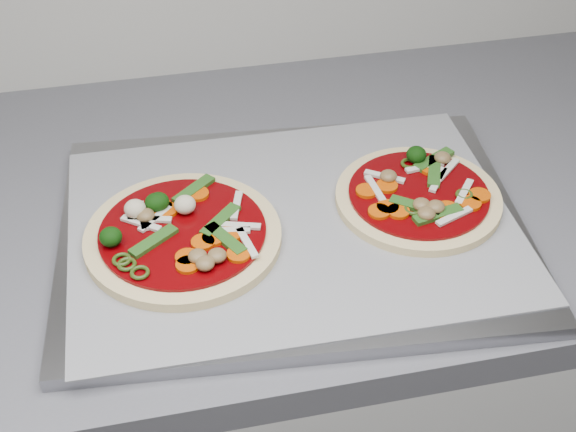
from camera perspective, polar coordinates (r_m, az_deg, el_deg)
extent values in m
cube|color=silver|center=(1.31, -1.22, -14.58)|extent=(3.60, 0.60, 0.86)
cube|color=slate|center=(0.98, -1.58, 0.88)|extent=(3.60, 0.60, 0.04)
cube|color=gray|center=(0.90, 0.30, -0.93)|extent=(0.54, 0.42, 0.02)
cube|color=gray|center=(0.89, 0.31, -0.48)|extent=(0.50, 0.36, 0.00)
cylinder|color=beige|center=(0.87, -7.47, -1.48)|extent=(0.28, 0.28, 0.01)
cylinder|color=#690001|center=(0.87, -7.51, -1.09)|extent=(0.24, 0.24, 0.00)
cube|color=#275C19|center=(0.85, -9.54, -1.77)|extent=(0.06, 0.05, 0.00)
torus|color=#2D4312|center=(0.82, -10.49, -3.98)|extent=(0.03, 0.03, 0.00)
torus|color=#2D4312|center=(0.84, -11.75, -3.06)|extent=(0.03, 0.03, 0.00)
cylinder|color=#E45F04|center=(0.82, -7.14, -3.47)|extent=(0.03, 0.03, 0.00)
cube|color=#275C19|center=(0.87, -4.82, -0.31)|extent=(0.05, 0.05, 0.00)
ellipsoid|color=brown|center=(0.82, -6.45, -2.86)|extent=(0.03, 0.03, 0.01)
ellipsoid|color=#0F3906|center=(0.89, -9.40, 0.96)|extent=(0.03, 0.03, 0.02)
ellipsoid|color=beige|center=(0.88, -7.34, 0.81)|extent=(0.03, 0.03, 0.02)
cylinder|color=#E45F04|center=(0.83, -3.54, -2.73)|extent=(0.03, 0.03, 0.00)
ellipsoid|color=#0F3906|center=(0.85, -12.49, -1.45)|extent=(0.03, 0.03, 0.02)
cube|color=#275C19|center=(0.91, -6.71, 1.88)|extent=(0.05, 0.05, 0.00)
cylinder|color=#E45F04|center=(0.91, -6.43, 1.57)|extent=(0.04, 0.04, 0.00)
cylinder|color=#E45F04|center=(0.85, -4.02, -1.24)|extent=(0.03, 0.03, 0.00)
cube|color=silver|center=(0.86, -4.31, -1.04)|extent=(0.05, 0.02, 0.00)
cube|color=silver|center=(0.88, -9.44, -0.19)|extent=(0.04, 0.04, 0.00)
ellipsoid|color=#0F3906|center=(0.89, -9.20, 1.02)|extent=(0.03, 0.03, 0.02)
cylinder|color=#E45F04|center=(0.84, -6.08, -1.87)|extent=(0.03, 0.03, 0.00)
cylinder|color=#E45F04|center=(0.89, -9.72, 0.27)|extent=(0.03, 0.03, 0.00)
cylinder|color=#E45F04|center=(0.90, -9.01, 0.65)|extent=(0.03, 0.03, 0.00)
ellipsoid|color=brown|center=(0.88, -10.10, 0.06)|extent=(0.03, 0.03, 0.01)
cube|color=silver|center=(0.89, -10.30, 0.01)|extent=(0.01, 0.05, 0.00)
ellipsoid|color=brown|center=(0.81, -5.92, -3.37)|extent=(0.02, 0.02, 0.01)
cube|color=silver|center=(0.84, -2.93, -1.92)|extent=(0.02, 0.05, 0.00)
cylinder|color=#E45F04|center=(0.85, -5.31, -1.56)|extent=(0.03, 0.03, 0.00)
cube|color=silver|center=(0.88, -9.81, -0.21)|extent=(0.05, 0.02, 0.00)
torus|color=#2D4312|center=(0.83, -11.39, -3.39)|extent=(0.02, 0.02, 0.00)
cube|color=#275C19|center=(0.85, -4.46, -1.65)|extent=(0.04, 0.06, 0.00)
ellipsoid|color=beige|center=(0.88, -10.82, 0.51)|extent=(0.02, 0.02, 0.02)
cylinder|color=#E45F04|center=(0.83, -7.19, -2.93)|extent=(0.03, 0.03, 0.00)
cylinder|color=#E45F04|center=(0.89, -8.62, 0.42)|extent=(0.03, 0.03, 0.00)
cube|color=silver|center=(0.88, -10.41, -0.52)|extent=(0.04, 0.04, 0.00)
ellipsoid|color=brown|center=(0.82, -5.07, -2.81)|extent=(0.03, 0.03, 0.01)
cube|color=silver|center=(0.86, -3.55, -0.69)|extent=(0.05, 0.02, 0.00)
cube|color=silver|center=(0.89, -3.68, 0.76)|extent=(0.02, 0.05, 0.00)
cylinder|color=beige|center=(0.93, 9.24, 1.26)|extent=(0.23, 0.23, 0.01)
cylinder|color=#690001|center=(0.92, 9.28, 1.59)|extent=(0.20, 0.20, 0.00)
cylinder|color=#E45F04|center=(0.96, 10.10, 3.34)|extent=(0.04, 0.04, 0.00)
cube|color=silver|center=(0.89, 11.73, -0.03)|extent=(0.05, 0.03, 0.00)
cube|color=silver|center=(0.94, 10.64, 2.56)|extent=(0.04, 0.04, 0.00)
cylinder|color=#E45F04|center=(0.90, 10.60, 0.29)|extent=(0.03, 0.03, 0.00)
cube|color=#275C19|center=(0.97, 10.35, 3.97)|extent=(0.06, 0.04, 0.00)
cube|color=#275C19|center=(0.90, 9.04, 0.70)|extent=(0.05, 0.05, 0.00)
ellipsoid|color=#0F3906|center=(0.96, 9.11, 4.34)|extent=(0.03, 0.03, 0.02)
cylinder|color=#E45F04|center=(0.93, 13.47, 1.44)|extent=(0.03, 0.03, 0.00)
cube|color=#275C19|center=(0.95, 10.35, 3.15)|extent=(0.03, 0.06, 0.00)
cylinder|color=#E45F04|center=(0.89, 10.03, 0.18)|extent=(0.03, 0.03, 0.00)
cube|color=silver|center=(0.94, 6.88, 2.80)|extent=(0.04, 0.03, 0.00)
cylinder|color=#E45F04|center=(0.89, 7.86, 0.33)|extent=(0.03, 0.03, 0.00)
torus|color=#2D4312|center=(0.89, 8.85, 0.48)|extent=(0.03, 0.03, 0.00)
cylinder|color=#E45F04|center=(0.92, 7.04, 2.13)|extent=(0.03, 0.03, 0.00)
cylinder|color=#E45F04|center=(0.89, 7.10, 0.61)|extent=(0.04, 0.04, 0.00)
cylinder|color=#E45F04|center=(0.91, 12.82, 0.87)|extent=(0.03, 0.03, 0.00)
cylinder|color=#E45F04|center=(0.91, 5.62, 1.79)|extent=(0.03, 0.03, 0.00)
cube|color=silver|center=(0.96, 11.30, 3.26)|extent=(0.04, 0.04, 0.00)
ellipsoid|color=brown|center=(0.97, 10.93, 4.09)|extent=(0.03, 0.03, 0.01)
cube|color=silver|center=(0.96, 9.68, 3.46)|extent=(0.05, 0.01, 0.00)
cube|color=silver|center=(0.93, 12.43, 1.68)|extent=(0.04, 0.04, 0.00)
torus|color=#2D4312|center=(0.89, 9.71, 0.18)|extent=(0.02, 0.02, 0.00)
cube|color=#275C19|center=(0.89, 10.61, 0.11)|extent=(0.06, 0.03, 0.00)
ellipsoid|color=brown|center=(0.88, 9.83, 0.17)|extent=(0.03, 0.03, 0.01)
cylinder|color=#E45F04|center=(0.89, 6.51, 0.31)|extent=(0.03, 0.03, 0.00)
torus|color=#2D4312|center=(0.92, 12.42, 1.49)|extent=(0.02, 0.02, 0.00)
cylinder|color=#E45F04|center=(0.90, 11.26, 0.50)|extent=(0.03, 0.03, 0.00)
torus|color=#2D4312|center=(0.96, 8.61, 3.71)|extent=(0.03, 0.03, 0.00)
ellipsoid|color=brown|center=(0.93, 7.15, 2.83)|extent=(0.03, 0.03, 0.01)
ellipsoid|color=brown|center=(0.89, 9.48, 0.80)|extent=(0.03, 0.03, 0.01)
ellipsoid|color=brown|center=(0.89, 10.48, 0.65)|extent=(0.03, 0.03, 0.01)
cube|color=silver|center=(0.92, 6.20, 1.95)|extent=(0.01, 0.05, 0.00)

